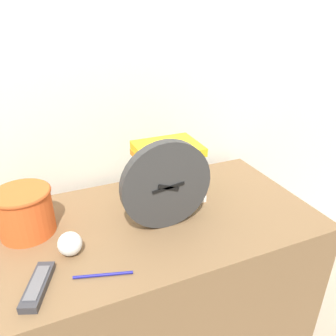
{
  "coord_description": "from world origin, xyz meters",
  "views": [
    {
      "loc": [
        -0.18,
        -0.56,
        1.36
      ],
      "look_at": [
        0.19,
        0.32,
        0.9
      ],
      "focal_mm": 35.0,
      "sensor_mm": 36.0,
      "label": 1
    }
  ],
  "objects_px": {
    "basket": "(24,211)",
    "crumpled_paper_ball": "(70,244)",
    "pen": "(103,275)",
    "tv_remote": "(38,286)",
    "desk_clock": "(167,185)",
    "book_stack": "(169,170)"
  },
  "relations": [
    {
      "from": "desk_clock",
      "to": "tv_remote",
      "type": "distance_m",
      "value": 0.43
    },
    {
      "from": "desk_clock",
      "to": "tv_remote",
      "type": "relative_size",
      "value": 1.84
    },
    {
      "from": "book_stack",
      "to": "basket",
      "type": "relative_size",
      "value": 1.43
    },
    {
      "from": "book_stack",
      "to": "tv_remote",
      "type": "bearing_deg",
      "value": -148.76
    },
    {
      "from": "book_stack",
      "to": "basket",
      "type": "height_order",
      "value": "book_stack"
    },
    {
      "from": "tv_remote",
      "to": "pen",
      "type": "xyz_separation_m",
      "value": [
        0.16,
        -0.02,
        -0.01
      ]
    },
    {
      "from": "basket",
      "to": "crumpled_paper_ball",
      "type": "bearing_deg",
      "value": -55.3
    },
    {
      "from": "book_stack",
      "to": "basket",
      "type": "xyz_separation_m",
      "value": [
        -0.49,
        -0.03,
        -0.03
      ]
    },
    {
      "from": "basket",
      "to": "tv_remote",
      "type": "height_order",
      "value": "basket"
    },
    {
      "from": "crumpled_paper_ball",
      "to": "pen",
      "type": "xyz_separation_m",
      "value": [
        0.06,
        -0.12,
        -0.03
      ]
    },
    {
      "from": "desk_clock",
      "to": "tv_remote",
      "type": "xyz_separation_m",
      "value": [
        -0.4,
        -0.12,
        -0.13
      ]
    },
    {
      "from": "desk_clock",
      "to": "crumpled_paper_ball",
      "type": "bearing_deg",
      "value": -176.05
    },
    {
      "from": "basket",
      "to": "tv_remote",
      "type": "xyz_separation_m",
      "value": [
        0.01,
        -0.25,
        -0.07
      ]
    },
    {
      "from": "pen",
      "to": "tv_remote",
      "type": "bearing_deg",
      "value": 172.73
    },
    {
      "from": "desk_clock",
      "to": "basket",
      "type": "height_order",
      "value": "desk_clock"
    },
    {
      "from": "basket",
      "to": "pen",
      "type": "bearing_deg",
      "value": -58.45
    },
    {
      "from": "desk_clock",
      "to": "basket",
      "type": "xyz_separation_m",
      "value": [
        -0.41,
        0.13,
        -0.07
      ]
    },
    {
      "from": "basket",
      "to": "crumpled_paper_ball",
      "type": "height_order",
      "value": "basket"
    },
    {
      "from": "desk_clock",
      "to": "crumpled_paper_ball",
      "type": "height_order",
      "value": "desk_clock"
    },
    {
      "from": "book_stack",
      "to": "basket",
      "type": "bearing_deg",
      "value": -176.17
    },
    {
      "from": "pen",
      "to": "crumpled_paper_ball",
      "type": "bearing_deg",
      "value": 117.27
    },
    {
      "from": "desk_clock",
      "to": "basket",
      "type": "distance_m",
      "value": 0.43
    }
  ]
}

